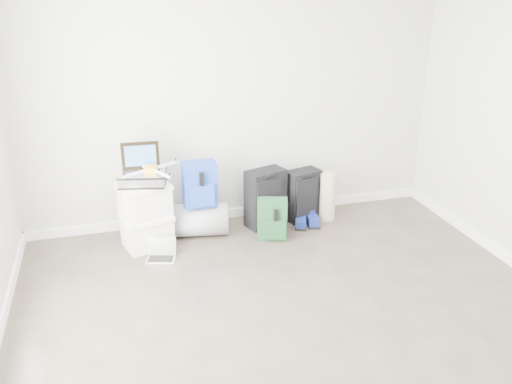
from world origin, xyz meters
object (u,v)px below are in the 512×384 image
object	(u,v)px
briefcase	(143,178)
duffel_bag	(201,220)
large_suitcase	(266,198)
carry_on	(303,195)
boxes_stack	(146,215)
laptop	(161,254)

from	to	relation	value
briefcase	duffel_bag	size ratio (longest dim) A/B	0.78
large_suitcase	carry_on	bearing A→B (deg)	-13.40
carry_on	duffel_bag	bearing A→B (deg)	167.17
boxes_stack	briefcase	distance (m)	0.39
duffel_bag	laptop	size ratio (longest dim) A/B	1.75
boxes_stack	duffel_bag	bearing A→B (deg)	-5.34
briefcase	laptop	distance (m)	0.75
briefcase	duffel_bag	bearing A→B (deg)	22.33
carry_on	laptop	size ratio (longest dim) A/B	1.80
briefcase	large_suitcase	xyz separation A→B (m)	(1.28, 0.13, -0.41)
boxes_stack	large_suitcase	distance (m)	1.29
boxes_stack	briefcase	world-z (taller)	briefcase
carry_on	large_suitcase	bearing A→B (deg)	168.58
large_suitcase	boxes_stack	bearing A→B (deg)	167.45
boxes_stack	laptop	distance (m)	0.43
carry_on	laptop	bearing A→B (deg)	179.82
boxes_stack	duffel_bag	size ratio (longest dim) A/B	1.21
boxes_stack	large_suitcase	bearing A→B (deg)	-9.29
boxes_stack	briefcase	xyz separation A→B (m)	(0.00, 0.00, 0.39)
carry_on	laptop	xyz separation A→B (m)	(-1.62, -0.47, -0.24)
briefcase	laptop	xyz separation A→B (m)	(0.10, -0.30, -0.68)
briefcase	laptop	bearing A→B (deg)	-59.57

